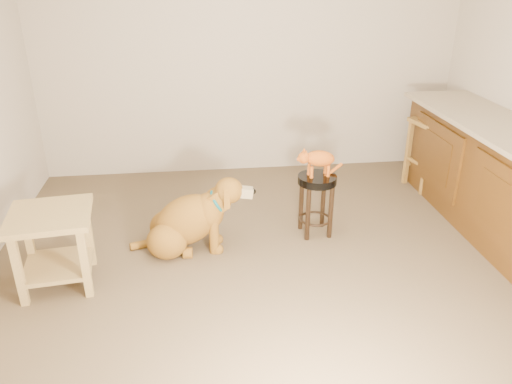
{
  "coord_description": "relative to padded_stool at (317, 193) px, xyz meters",
  "views": [
    {
      "loc": [
        -0.59,
        -3.34,
        2.14
      ],
      "look_at": [
        -0.14,
        0.34,
        0.45
      ],
      "focal_mm": 35.0,
      "sensor_mm": 36.0,
      "label": 1
    }
  ],
  "objects": [
    {
      "name": "floor",
      "position": [
        -0.39,
        -0.4,
        -0.38
      ],
      "size": [
        4.5,
        4.0,
        0.01
      ],
      "primitive_type": "cube",
      "color": "brown",
      "rests_on": "ground"
    },
    {
      "name": "room_shell",
      "position": [
        -0.39,
        -0.4,
        1.29
      ],
      "size": [
        4.54,
        4.04,
        2.62
      ],
      "color": "#B2A48F",
      "rests_on": "ground"
    },
    {
      "name": "cabinet_run",
      "position": [
        1.56,
        -0.1,
        0.06
      ],
      "size": [
        0.7,
        2.56,
        0.94
      ],
      "color": "#51300E",
      "rests_on": "ground"
    },
    {
      "name": "padded_stool",
      "position": [
        0.0,
        0.0,
        0.0
      ],
      "size": [
        0.33,
        0.33,
        0.54
      ],
      "rotation": [
        0.0,
        0.0,
        0.08
      ],
      "color": "black",
      "rests_on": "ground"
    },
    {
      "name": "wood_stool",
      "position": [
        1.4,
        0.84,
        -0.01
      ],
      "size": [
        0.46,
        0.46,
        0.72
      ],
      "rotation": [
        0.0,
        0.0,
        0.2
      ],
      "color": "brown",
      "rests_on": "ground"
    },
    {
      "name": "side_table",
      "position": [
        -2.03,
        -0.52,
        -0.0
      ],
      "size": [
        0.62,
        0.62,
        0.58
      ],
      "rotation": [
        0.0,
        0.0,
        0.12
      ],
      "color": "#9D7F48",
      "rests_on": "ground"
    },
    {
      "name": "golden_retriever",
      "position": [
        -1.09,
        -0.13,
        -0.14
      ],
      "size": [
        1.05,
        0.52,
        0.66
      ],
      "rotation": [
        0.0,
        0.0,
        -0.04
      ],
      "color": "brown",
      "rests_on": "ground"
    },
    {
      "name": "tabby_kitten",
      "position": [
        -0.01,
        0.0,
        0.3
      ],
      "size": [
        0.43,
        0.18,
        0.27
      ],
      "rotation": [
        0.0,
        0.0,
        0.08
      ],
      "color": "#A54910",
      "rests_on": "padded_stool"
    }
  ]
}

